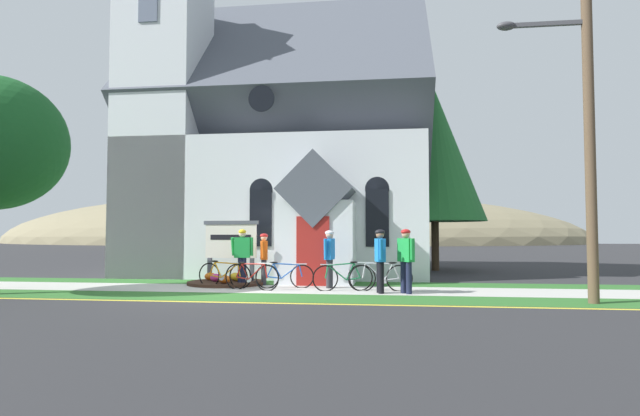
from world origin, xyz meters
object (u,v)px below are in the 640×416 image
bicycle_orange (251,276)px  cyclist_in_blue_jersey (329,254)px  bicycle_red (284,276)px  cyclist_in_green_jersey (242,252)px  bicycle_yellow (224,275)px  cyclist_in_red_jersey (380,256)px  bicycle_blue (343,277)px  bicycle_black (381,277)px  cyclist_in_white_jersey (264,255)px  cyclist_in_orange_jersey (406,256)px  utility_pole (584,89)px  church_sign (231,242)px  roadside_conifer (434,154)px

bicycle_orange → cyclist_in_blue_jersey: bearing=20.1°
bicycle_red → cyclist_in_green_jersey: bearing=160.8°
bicycle_yellow → cyclist_in_red_jersey: size_ratio=1.03×
bicycle_blue → cyclist_in_blue_jersey: cyclist_in_blue_jersey is taller
bicycle_black → cyclist_in_white_jersey: cyclist_in_white_jersey is taller
bicycle_yellow → cyclist_in_orange_jersey: bearing=-9.8°
bicycle_yellow → cyclist_in_green_jersey: cyclist_in_green_jersey is taller
bicycle_yellow → cyclist_in_green_jersey: bearing=60.2°
utility_pole → bicycle_yellow: bearing=166.4°
church_sign → cyclist_in_green_jersey: (0.57, -0.68, -0.30)m
bicycle_red → cyclist_in_orange_jersey: cyclist_in_orange_jersey is taller
bicycle_red → utility_pole: bearing=-17.5°
bicycle_blue → bicycle_red: bearing=164.9°
bicycle_black → cyclist_in_orange_jersey: 1.06m
church_sign → bicycle_orange: church_sign is taller
cyclist_in_orange_jersey → cyclist_in_white_jersey: bearing=157.0°
cyclist_in_green_jersey → cyclist_in_red_jersey: cyclist_in_green_jersey is taller
church_sign → bicycle_blue: bearing=-23.8°
cyclist_in_green_jersey → cyclist_in_blue_jersey: bearing=-7.5°
bicycle_yellow → bicycle_red: bearing=4.3°
cyclist_in_orange_jersey → roadside_conifer: (1.52, 9.02, 4.04)m
bicycle_blue → cyclist_in_blue_jersey: 0.97m
church_sign → cyclist_in_blue_jersey: 3.45m
church_sign → bicycle_black: 5.13m
cyclist_in_white_jersey → cyclist_in_blue_jersey: size_ratio=0.95×
bicycle_red → bicycle_black: bearing=-9.5°
bicycle_blue → cyclist_in_white_jersey: size_ratio=1.04×
cyclist_in_white_jersey → cyclist_in_green_jersey: cyclist_in_green_jersey is taller
bicycle_black → roadside_conifer: size_ratio=0.22×
cyclist_in_red_jersey → bicycle_yellow: bearing=169.0°
cyclist_in_green_jersey → utility_pole: size_ratio=0.19×
cyclist_in_white_jersey → cyclist_in_blue_jersey: (2.10, -0.65, 0.07)m
bicycle_orange → utility_pole: size_ratio=0.19×
bicycle_blue → bicycle_black: size_ratio=0.94×
cyclist_in_orange_jersey → roadside_conifer: roadside_conifer is taller
roadside_conifer → utility_pole: bearing=-76.3°
utility_pole → bicycle_orange: bearing=168.3°
cyclist_in_blue_jersey → bicycle_red: bearing=-174.2°
cyclist_in_white_jersey → roadside_conifer: 10.12m
bicycle_black → cyclist_in_orange_jersey: cyclist_in_orange_jersey is taller
cyclist_in_blue_jersey → bicycle_orange: bearing=-159.9°
bicycle_blue → bicycle_black: bearing=0.3°
cyclist_in_blue_jersey → utility_pole: (6.20, -2.50, 3.93)m
cyclist_in_red_jersey → cyclist_in_white_jersey: bearing=153.4°
bicycle_yellow → bicycle_orange: bearing=-28.2°
roadside_conifer → bicycle_black: bearing=-104.5°
cyclist_in_blue_jersey → roadside_conifer: (3.67, 7.86, 4.05)m
church_sign → bicycle_yellow: 1.61m
church_sign → cyclist_in_red_jersey: 5.24m
bicycle_black → cyclist_in_red_jersey: bearing=-91.6°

